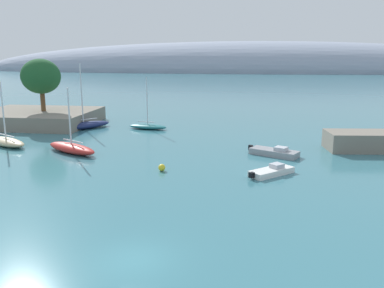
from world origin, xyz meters
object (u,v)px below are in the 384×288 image
(tree_clump_shore, at_px, (41,76))
(sailboat_teal_outer_mooring, at_px, (148,126))
(sailboat_navy_near_shore, at_px, (83,125))
(motorboat_white_foreground, at_px, (272,171))
(sailboat_red_mid_mooring, at_px, (72,148))
(mooring_buoy_yellow, at_px, (162,168))
(sailboat_sand_end_of_line, at_px, (6,141))
(motorboat_grey_alongside_breakwater, at_px, (274,152))

(tree_clump_shore, bearing_deg, sailboat_teal_outer_mooring, -5.54)
(tree_clump_shore, xyz_separation_m, sailboat_navy_near_shore, (7.72, -3.00, -6.89))
(tree_clump_shore, distance_m, sailboat_teal_outer_mooring, 18.61)
(sailboat_navy_near_shore, height_order, sailboat_teal_outer_mooring, sailboat_navy_near_shore)
(motorboat_white_foreground, bearing_deg, sailboat_navy_near_shore, 100.27)
(sailboat_red_mid_mooring, height_order, mooring_buoy_yellow, sailboat_red_mid_mooring)
(tree_clump_shore, relative_size, mooring_buoy_yellow, 12.17)
(sailboat_red_mid_mooring, bearing_deg, tree_clump_shore, -24.34)
(tree_clump_shore, xyz_separation_m, motorboat_white_foreground, (34.03, -22.46, -7.17))
(sailboat_sand_end_of_line, height_order, motorboat_grey_alongside_breakwater, sailboat_sand_end_of_line)
(motorboat_white_foreground, distance_m, mooring_buoy_yellow, 10.22)
(sailboat_navy_near_shore, xyz_separation_m, mooring_buoy_yellow, (16.08, -19.71, -0.26))
(tree_clump_shore, relative_size, sailboat_red_mid_mooring, 1.05)
(sailboat_teal_outer_mooring, xyz_separation_m, sailboat_sand_end_of_line, (-14.21, -13.17, 0.10))
(sailboat_navy_near_shore, xyz_separation_m, sailboat_sand_end_of_line, (-4.79, -11.83, -0.06))
(sailboat_red_mid_mooring, bearing_deg, sailboat_navy_near_shore, -42.14)
(sailboat_teal_outer_mooring, distance_m, sailboat_sand_end_of_line, 19.37)
(sailboat_navy_near_shore, bearing_deg, mooring_buoy_yellow, 78.58)
(sailboat_navy_near_shore, distance_m, sailboat_red_mid_mooring, 14.80)
(sailboat_navy_near_shore, relative_size, sailboat_teal_outer_mooring, 1.26)
(sailboat_teal_outer_mooring, bearing_deg, sailboat_red_mid_mooring, -97.89)
(sailboat_teal_outer_mooring, height_order, mooring_buoy_yellow, sailboat_teal_outer_mooring)
(sailboat_navy_near_shore, distance_m, motorboat_white_foreground, 32.72)
(mooring_buoy_yellow, bearing_deg, sailboat_sand_end_of_line, 159.33)
(tree_clump_shore, xyz_separation_m, motorboat_grey_alongside_breakwater, (34.71, -15.25, -7.11))
(sailboat_navy_near_shore, bearing_deg, tree_clump_shore, -71.84)
(sailboat_sand_end_of_line, relative_size, motorboat_white_foreground, 1.75)
(sailboat_teal_outer_mooring, relative_size, sailboat_sand_end_of_line, 0.98)
(sailboat_teal_outer_mooring, height_order, sailboat_sand_end_of_line, sailboat_sand_end_of_line)
(sailboat_navy_near_shore, height_order, sailboat_sand_end_of_line, sailboat_navy_near_shore)
(sailboat_sand_end_of_line, height_order, mooring_buoy_yellow, sailboat_sand_end_of_line)
(sailboat_sand_end_of_line, relative_size, mooring_buoy_yellow, 11.61)
(motorboat_grey_alongside_breakwater, distance_m, mooring_buoy_yellow, 13.21)
(sailboat_sand_end_of_line, distance_m, motorboat_white_foreground, 32.01)
(sailboat_navy_near_shore, xyz_separation_m, motorboat_grey_alongside_breakwater, (26.99, -12.25, -0.22))
(sailboat_navy_near_shore, relative_size, sailboat_sand_end_of_line, 1.24)
(tree_clump_shore, height_order, sailboat_teal_outer_mooring, tree_clump_shore)
(sailboat_teal_outer_mooring, distance_m, motorboat_grey_alongside_breakwater, 22.21)
(sailboat_sand_end_of_line, xyz_separation_m, motorboat_white_foreground, (31.09, -7.63, -0.22))
(sailboat_navy_near_shore, relative_size, sailboat_red_mid_mooring, 1.24)
(sailboat_teal_outer_mooring, bearing_deg, sailboat_sand_end_of_line, -127.53)
(motorboat_white_foreground, relative_size, mooring_buoy_yellow, 6.62)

